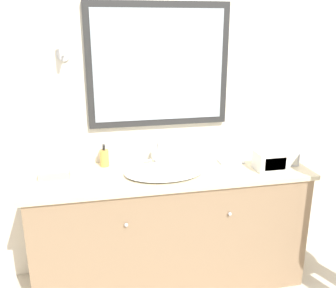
{
  "coord_description": "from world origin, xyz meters",
  "views": [
    {
      "loc": [
        -0.51,
        -2.04,
        1.83
      ],
      "look_at": [
        -0.02,
        0.29,
        1.07
      ],
      "focal_mm": 40.0,
      "sensor_mm": 36.0,
      "label": 1
    }
  ],
  "objects_px": {
    "sink_basin": "(164,171)",
    "soap_bottle": "(104,158)",
    "appliance_box": "(271,161)",
    "picture_frame": "(293,160)"
  },
  "relations": [
    {
      "from": "sink_basin",
      "to": "soap_bottle",
      "type": "distance_m",
      "value": 0.45
    },
    {
      "from": "sink_basin",
      "to": "appliance_box",
      "type": "bearing_deg",
      "value": -6.29
    },
    {
      "from": "appliance_box",
      "to": "sink_basin",
      "type": "bearing_deg",
      "value": 173.71
    },
    {
      "from": "appliance_box",
      "to": "picture_frame",
      "type": "relative_size",
      "value": 2.03
    },
    {
      "from": "sink_basin",
      "to": "soap_bottle",
      "type": "height_order",
      "value": "sink_basin"
    },
    {
      "from": "picture_frame",
      "to": "soap_bottle",
      "type": "bearing_deg",
      "value": 167.59
    },
    {
      "from": "sink_basin",
      "to": "picture_frame",
      "type": "bearing_deg",
      "value": -3.79
    },
    {
      "from": "appliance_box",
      "to": "soap_bottle",
      "type": "bearing_deg",
      "value": 164.67
    },
    {
      "from": "soap_bottle",
      "to": "appliance_box",
      "type": "bearing_deg",
      "value": -15.33
    },
    {
      "from": "sink_basin",
      "to": "picture_frame",
      "type": "distance_m",
      "value": 0.93
    }
  ]
}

